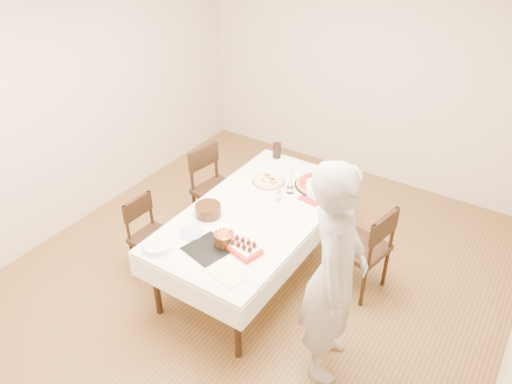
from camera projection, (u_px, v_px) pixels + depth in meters
The scene contains 22 objects.
floor at pixel (257, 277), 4.97m from camera, with size 5.00×5.00×0.00m, color brown.
wall_back at pixel (371, 73), 5.98m from camera, with size 4.50×0.04×2.70m, color beige.
wall_left at pixel (78, 102), 5.26m from camera, with size 0.04×5.00×2.70m, color beige.
dining_table at pixel (256, 243), 4.83m from camera, with size 1.14×2.14×0.75m, color white.
chair_right_savory at pixel (361, 248), 4.62m from camera, with size 0.48×0.48×0.94m, color black, non-canonical shape.
chair_left_savory at pixel (218, 191), 5.41m from camera, with size 0.49×0.49×0.95m, color black, non-canonical shape.
chair_left_dessert at pixel (154, 238), 4.84m from camera, with size 0.42×0.42×0.81m, color black, non-canonical shape.
person at pixel (334, 275), 3.63m from camera, with size 0.69×0.45×1.88m, color #9F9A96.
pizza_white at pixel (269, 181), 5.02m from camera, with size 0.34×0.34×0.04m, color beige.
pizza_pepperoni at pixel (318, 184), 4.98m from camera, with size 0.46×0.46×0.04m, color red.
red_placemat at pixel (313, 198), 4.80m from camera, with size 0.22×0.22×0.01m, color #B21E1E.
pasta_bowl at pixel (322, 188), 4.84m from camera, with size 0.32×0.32×0.10m, color white.
taper_candle at pixel (291, 178), 4.79m from camera, with size 0.07×0.07×0.34m, color white.
shaker_pair at pixel (277, 197), 4.74m from camera, with size 0.08×0.08×0.09m, color white, non-canonical shape.
cola_glass at pixel (277, 150), 5.43m from camera, with size 0.09×0.09×0.17m, color black.
layer_cake at pixel (208, 211), 4.53m from camera, with size 0.30×0.30×0.12m, color black.
cake_board at pixel (208, 249), 4.17m from camera, with size 0.34×0.34×0.01m, color black.
birthday_cake at pixel (224, 235), 4.17m from camera, with size 0.17×0.17×0.16m, color #361F0E.
strawberry_box at pixel (243, 248), 4.12m from camera, with size 0.29×0.19×0.07m, color red, non-canonical shape.
box_lid at pixel (228, 276), 3.89m from camera, with size 0.26×0.17×0.02m, color beige.
plate_stack at pixel (158, 246), 4.16m from camera, with size 0.24×0.24×0.05m, color white.
china_plate at pixel (191, 233), 4.35m from camera, with size 0.22×0.22×0.01m, color white.
Camera 1 is at (2.01, -3.09, 3.43)m, focal length 35.00 mm.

